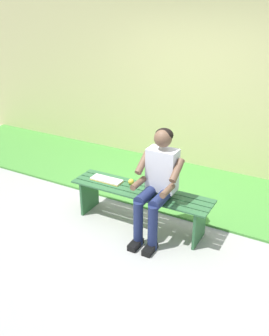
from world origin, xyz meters
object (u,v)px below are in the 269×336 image
object	(u,v)px
person_seated	(157,181)
apple	(131,182)
bench_near	(141,199)
book_open	(107,180)

from	to	relation	value
person_seated	apple	world-z (taller)	person_seated
bench_near	person_seated	bearing A→B (deg)	158.86
apple	bench_near	bearing A→B (deg)	156.61
apple	book_open	size ratio (longest dim) A/B	0.18
bench_near	apple	distance (m)	0.24
bench_near	book_open	size ratio (longest dim) A/B	4.25
person_seated	book_open	world-z (taller)	person_seated
apple	book_open	distance (m)	0.33
person_seated	book_open	distance (m)	0.80
apple	book_open	bearing A→B (deg)	10.50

